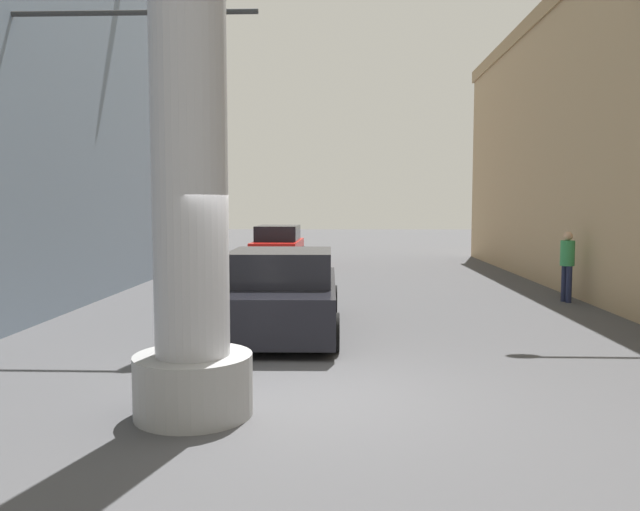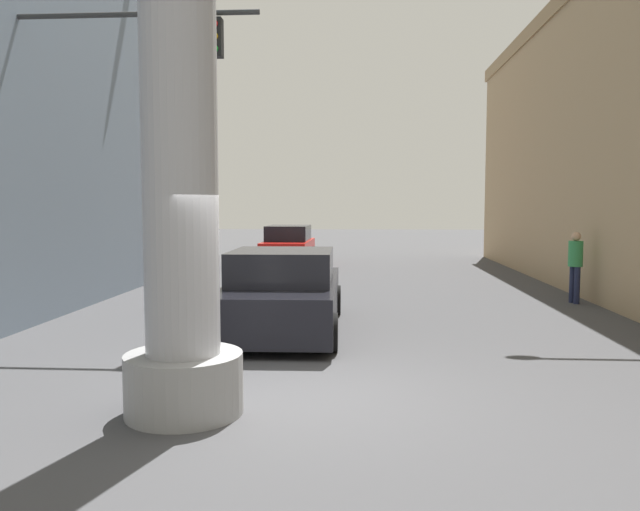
{
  "view_description": "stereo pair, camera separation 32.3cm",
  "coord_description": "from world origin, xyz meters",
  "views": [
    {
      "loc": [
        0.4,
        -7.6,
        2.39
      ],
      "look_at": [
        0.0,
        3.3,
        1.5
      ],
      "focal_mm": 35.0,
      "sensor_mm": 36.0,
      "label": 1
    },
    {
      "loc": [
        0.72,
        -7.59,
        2.39
      ],
      "look_at": [
        0.0,
        3.3,
        1.5
      ],
      "focal_mm": 35.0,
      "sensor_mm": 36.0,
      "label": 2
    }
  ],
  "objects": [
    {
      "name": "palm_tree_far_left",
      "position": [
        -6.88,
        18.85,
        5.26
      ],
      "size": [
        2.5,
        2.46,
        8.56
      ],
      "color": "brown",
      "rests_on": "ground"
    },
    {
      "name": "palm_tree_mid_left",
      "position": [
        -6.32,
        10.03,
        5.83
      ],
      "size": [
        2.47,
        2.58,
        9.61
      ],
      "color": "brown",
      "rests_on": "ground"
    },
    {
      "name": "car_far",
      "position": [
        -2.2,
        17.28,
        0.73
      ],
      "size": [
        1.94,
        4.29,
        1.56
      ],
      "color": "black",
      "rests_on": "ground"
    },
    {
      "name": "pedestrian_far_left",
      "position": [
        -5.43,
        14.33,
        1.0
      ],
      "size": [
        0.44,
        0.44,
        1.7
      ],
      "color": "#1E233F",
      "rests_on": "ground"
    },
    {
      "name": "ground_plane",
      "position": [
        0.0,
        10.0,
        0.0
      ],
      "size": [
        86.46,
        86.46,
        0.0
      ],
      "primitive_type": "plane",
      "color": "#424244"
    },
    {
      "name": "traffic_light_mast",
      "position": [
        -4.87,
        3.96,
        4.25
      ],
      "size": [
        5.47,
        0.32,
        5.99
      ],
      "color": "#333333",
      "rests_on": "ground"
    },
    {
      "name": "pedestrian_mid_right",
      "position": [
        5.91,
        7.82,
        1.02
      ],
      "size": [
        0.41,
        0.41,
        1.74
      ],
      "color": "#1E233F",
      "rests_on": "ground"
    },
    {
      "name": "street_lamp",
      "position": [
        6.1,
        5.45,
        4.2
      ],
      "size": [
        2.75,
        0.28,
        6.87
      ],
      "color": "#59595E",
      "rests_on": "ground"
    },
    {
      "name": "car_lead",
      "position": [
        -0.74,
        4.04,
        0.7
      ],
      "size": [
        2.19,
        4.98,
        1.56
      ],
      "color": "black",
      "rests_on": "ground"
    }
  ]
}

